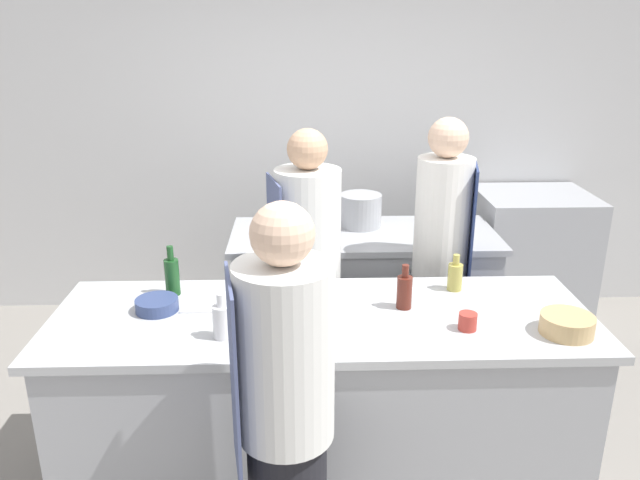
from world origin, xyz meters
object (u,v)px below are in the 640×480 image
Objects in this scene: bowl_mixing_large at (157,305)px; cup at (468,321)px; chef_at_prep_near at (285,418)px; bowl_prep_small at (567,325)px; oven_range at (529,259)px; bottle_olive_oil at (222,320)px; bottle_water at (455,276)px; chef_at_pass_far at (308,280)px; bottle_cooking_oil at (293,305)px; bottle_vinegar at (172,275)px; chef_at_stove at (440,262)px; bottle_wine at (311,279)px; stockpot at (361,210)px; bottle_sauce at (404,291)px.

cup is at bearing -9.46° from bowl_mixing_large.
bowl_prep_small is at bearing -78.92° from chef_at_prep_near.
bottle_olive_oil reaches higher than oven_range.
bowl_prep_small is (0.38, -0.49, -0.03)m from bottle_water.
chef_at_pass_far is 1.39m from bowl_prep_small.
bottle_cooking_oil is (0.31, 0.15, -0.00)m from bottle_olive_oil.
cup is at bearing -150.33° from chef_at_pass_far.
bottle_vinegar reaches higher than oven_range.
chef_at_pass_far is 0.89m from bowl_mixing_large.
bottle_wine is (-0.77, -0.53, 0.13)m from chef_at_stove.
stockpot reaches higher than bottle_cooking_oil.
bowl_mixing_large is 1.45m from cup.
chef_at_pass_far is 6.13× the size of stockpot.
chef_at_stove is 0.73m from stockpot.
chef_at_pass_far is at bearing 145.08° from bowl_prep_small.
chef_at_pass_far reaches higher than bottle_sauce.
chef_at_pass_far is at bearing 63.78° from bottle_olive_oil.
stockpot is (0.47, 2.01, 0.19)m from chef_at_prep_near.
bottle_vinegar reaches higher than bottle_water.
stockpot is at bearing -39.80° from chef_at_pass_far.
oven_range is at bearing 16.66° from stockpot.
chef_at_prep_near is at bearing -97.30° from bottle_wine.
bottle_water is (-0.95, -1.46, 0.48)m from oven_range.
chef_at_stove is 0.93m from cup.
stockpot is (1.09, 1.26, 0.08)m from bowl_mixing_large.
chef_at_pass_far is (0.10, 1.26, 0.02)m from chef_at_prep_near.
bottle_water is at bearing 0.37° from bottle_vinegar.
bottle_sauce reaches higher than stockpot.
cup is at bearing -77.18° from stockpot.
bottle_sauce is (1.14, -0.19, -0.01)m from bottle_vinegar.
bottle_vinegar reaches higher than stockpot.
bottle_sauce is at bearing 12.74° from bottle_cooking_oil.
bottle_cooking_oil is 0.79m from cup.
bowl_mixing_large is at bearing 171.12° from bowl_prep_small.
stockpot is at bearing 45.51° from bottle_vinegar.
bottle_sauce reaches higher than bowl_mixing_large.
chef_at_prep_near reaches higher than oven_range.
bottle_sauce is 1.18m from bowl_mixing_large.
chef_at_pass_far is at bearing 92.37° from bottle_wine.
cup is (0.78, -0.11, -0.04)m from bottle_cooking_oil.
bowl_mixing_large is 2.45× the size of cup.
bowl_prep_small is (1.86, -0.29, 0.01)m from bowl_mixing_large.
bowl_prep_small is (1.23, 0.47, 0.12)m from chef_at_prep_near.
bottle_olive_oil reaches higher than bottle_cooking_oil.
chef_at_pass_far reaches higher than bottle_wine.
bottle_water reaches higher than bowl_mixing_large.
bowl_mixing_large is 1.88m from bowl_prep_small.
chef_at_stove is 0.94m from bottle_wine.
cup is at bearing -95.85° from bottle_water.
chef_at_prep_near is 0.58m from bottle_olive_oil.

